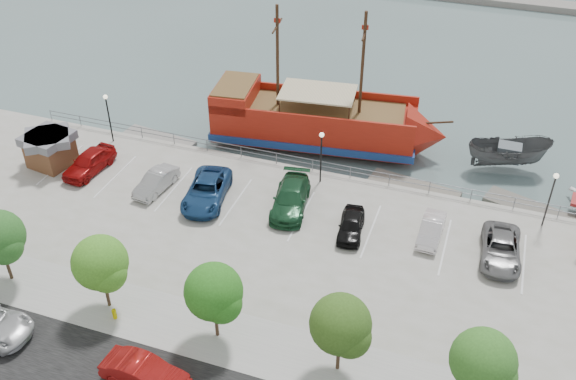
% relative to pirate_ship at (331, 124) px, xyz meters
% --- Properties ---
extents(ground, '(160.00, 160.00, 0.00)m').
position_rel_pirate_ship_xyz_m(ground, '(1.16, -13.40, -2.08)').
color(ground, '#4B5E5D').
extents(sidewalk, '(100.00, 4.00, 0.05)m').
position_rel_pirate_ship_xyz_m(sidewalk, '(1.16, -23.40, -1.07)').
color(sidewalk, '#989896').
rests_on(sidewalk, land_slab).
extents(seawall_railing, '(50.00, 0.06, 1.00)m').
position_rel_pirate_ship_xyz_m(seawall_railing, '(1.16, -5.60, -0.56)').
color(seawall_railing, slate).
rests_on(seawall_railing, land_slab).
extents(far_shore, '(40.00, 3.00, 0.80)m').
position_rel_pirate_ship_xyz_m(far_shore, '(11.16, 41.60, -1.68)').
color(far_shore, gray).
rests_on(far_shore, ground).
extents(pirate_ship, '(19.96, 7.64, 12.45)m').
position_rel_pirate_ship_xyz_m(pirate_ship, '(0.00, 0.00, 0.00)').
color(pirate_ship, '#A11C0E').
rests_on(pirate_ship, ground).
extents(patrol_boat, '(7.03, 4.35, 2.55)m').
position_rel_pirate_ship_xyz_m(patrol_boat, '(14.34, 1.12, -0.81)').
color(patrol_boat, '#4C4D4F').
rests_on(patrol_boat, ground).
extents(dock_west, '(6.83, 2.77, 0.38)m').
position_rel_pirate_ship_xyz_m(dock_west, '(-14.17, -4.20, -1.89)').
color(dock_west, gray).
rests_on(dock_west, ground).
extents(dock_mid, '(7.21, 3.15, 0.40)m').
position_rel_pirate_ship_xyz_m(dock_mid, '(7.89, -4.20, -1.89)').
color(dock_mid, slate).
rests_on(dock_mid, ground).
extents(dock_east, '(7.33, 4.14, 0.40)m').
position_rel_pirate_ship_xyz_m(dock_east, '(16.66, -4.20, -1.88)').
color(dock_east, '#666259').
rests_on(dock_east, ground).
extents(shed, '(3.70, 3.70, 2.67)m').
position_rel_pirate_ship_xyz_m(shed, '(-19.42, -11.48, 0.34)').
color(shed, brown).
rests_on(shed, land_slab).
extents(street_sedan, '(4.78, 1.91, 1.54)m').
position_rel_pirate_ship_xyz_m(street_sedan, '(-1.99, -27.62, -0.31)').
color(street_sedan, maroon).
rests_on(street_sedan, street).
extents(fire_hydrant, '(0.27, 0.27, 0.77)m').
position_rel_pirate_ship_xyz_m(fire_hydrant, '(-5.96, -24.20, -0.66)').
color(fire_hydrant, '#BFB500').
rests_on(fire_hydrant, sidewalk).
extents(lamp_post_left, '(0.36, 0.36, 4.28)m').
position_rel_pirate_ship_xyz_m(lamp_post_left, '(-16.84, -6.90, 1.86)').
color(lamp_post_left, black).
rests_on(lamp_post_left, land_slab).
extents(lamp_post_mid, '(0.36, 0.36, 4.28)m').
position_rel_pirate_ship_xyz_m(lamp_post_mid, '(1.16, -6.90, 1.86)').
color(lamp_post_mid, black).
rests_on(lamp_post_mid, land_slab).
extents(lamp_post_right, '(0.36, 0.36, 4.28)m').
position_rel_pirate_ship_xyz_m(lamp_post_right, '(17.16, -6.90, 1.86)').
color(lamp_post_right, black).
rests_on(lamp_post_right, land_slab).
extents(tree_c, '(3.30, 3.20, 5.00)m').
position_rel_pirate_ship_xyz_m(tree_c, '(-6.70, -23.47, 2.21)').
color(tree_c, '#473321').
rests_on(tree_c, sidewalk).
extents(tree_d, '(3.30, 3.20, 5.00)m').
position_rel_pirate_ship_xyz_m(tree_d, '(0.30, -23.47, 2.21)').
color(tree_d, '#473321').
rests_on(tree_d, sidewalk).
extents(tree_e, '(3.30, 3.20, 5.00)m').
position_rel_pirate_ship_xyz_m(tree_e, '(7.30, -23.47, 2.21)').
color(tree_e, '#473321').
rests_on(tree_e, sidewalk).
extents(tree_f, '(3.30, 3.20, 5.00)m').
position_rel_pirate_ship_xyz_m(tree_f, '(14.30, -23.47, 2.21)').
color(tree_f, '#473321').
rests_on(tree_f, sidewalk).
extents(parked_car_a, '(2.38, 5.03, 1.66)m').
position_rel_pirate_ship_xyz_m(parked_car_a, '(-16.05, -11.38, -0.25)').
color(parked_car_a, maroon).
rests_on(parked_car_a, land_slab).
extents(parked_car_b, '(1.95, 4.37, 1.39)m').
position_rel_pirate_ship_xyz_m(parked_car_b, '(-9.99, -11.90, -0.39)').
color(parked_car_b, '#A4A4A4').
rests_on(parked_car_b, land_slab).
extents(parked_car_c, '(3.74, 6.28, 1.64)m').
position_rel_pirate_ship_xyz_m(parked_car_c, '(-5.91, -11.85, -0.27)').
color(parked_car_c, navy).
rests_on(parked_car_c, land_slab).
extents(parked_car_d, '(3.21, 6.03, 1.66)m').
position_rel_pirate_ship_xyz_m(parked_car_d, '(0.12, -10.73, -0.25)').
color(parked_car_d, '#194727').
rests_on(parked_car_d, land_slab).
extents(parked_car_e, '(2.12, 4.19, 1.37)m').
position_rel_pirate_ship_xyz_m(parked_car_e, '(4.90, -12.08, -0.40)').
color(parked_car_e, black).
rests_on(parked_car_e, land_slab).
extents(parked_car_f, '(1.52, 4.06, 1.33)m').
position_rel_pirate_ship_xyz_m(parked_car_f, '(10.08, -10.77, -0.42)').
color(parked_car_f, silver).
rests_on(parked_car_f, land_slab).
extents(parked_car_g, '(2.77, 5.42, 1.47)m').
position_rel_pirate_ship_xyz_m(parked_car_g, '(14.61, -11.38, -0.35)').
color(parked_car_g, slate).
rests_on(parked_car_g, land_slab).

